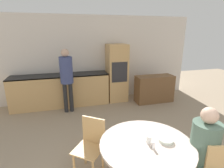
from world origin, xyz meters
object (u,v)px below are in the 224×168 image
object	(u,v)px
dining_table	(146,159)
person_standing	(67,74)
oven_unit	(117,73)
chair_near_right	(215,167)
bowl_near	(166,140)
chair_far_left	(91,143)
person_seated	(205,148)
cup	(149,139)
sideboard	(154,89)

from	to	relation	value
dining_table	person_standing	size ratio (longest dim) A/B	0.70
oven_unit	dining_table	distance (m)	3.45
person_standing	chair_near_right	bearing A→B (deg)	-61.97
dining_table	bowl_near	bearing A→B (deg)	-7.32
chair_far_left	person_seated	distance (m)	1.57
oven_unit	cup	distance (m)	3.42
dining_table	chair_near_right	bearing A→B (deg)	-22.07
chair_far_left	person_standing	world-z (taller)	person_standing
oven_unit	cup	size ratio (longest dim) A/B	18.36
chair_near_right	cup	distance (m)	0.89
sideboard	dining_table	world-z (taller)	sideboard
chair_far_left	oven_unit	bearing A→B (deg)	103.30
dining_table	cup	distance (m)	0.29
sideboard	cup	distance (m)	3.38
oven_unit	bowl_near	xyz separation A→B (m)	(-0.37, -3.40, -0.10)
person_seated	cup	world-z (taller)	person_seated
bowl_near	cup	bearing A→B (deg)	171.14
person_standing	bowl_near	xyz separation A→B (m)	(1.15, -2.89, -0.28)
oven_unit	cup	xyz separation A→B (m)	(-0.59, -3.37, -0.07)
person_seated	person_standing	bearing A→B (deg)	117.35
chair_far_left	cup	xyz separation A→B (m)	(0.66, -0.59, 0.32)
oven_unit	sideboard	world-z (taller)	oven_unit
person_standing	dining_table	bearing A→B (deg)	-72.58
sideboard	cup	bearing A→B (deg)	-119.88
sideboard	person_standing	distance (m)	2.68
dining_table	person_seated	xyz separation A→B (m)	(0.70, -0.23, 0.20)
sideboard	person_seated	distance (m)	3.31
person_standing	person_seated	bearing A→B (deg)	-62.65
chair_near_right	chair_far_left	distance (m)	1.69
sideboard	chair_near_right	bearing A→B (deg)	-105.66
dining_table	chair_far_left	size ratio (longest dim) A/B	1.38
person_seated	bowl_near	bearing A→B (deg)	156.44
chair_near_right	bowl_near	distance (m)	0.68
person_seated	bowl_near	world-z (taller)	person_seated
person_standing	bowl_near	bearing A→B (deg)	-68.27
chair_far_left	bowl_near	world-z (taller)	chair_far_left
bowl_near	chair_near_right	bearing A→B (deg)	-28.21
oven_unit	person_seated	size ratio (longest dim) A/B	1.41
dining_table	person_standing	distance (m)	3.04
chair_far_left	cup	bearing A→B (deg)	-4.37
oven_unit	person_seated	bearing A→B (deg)	-88.80
chair_near_right	person_seated	xyz separation A→B (m)	(-0.10, 0.10, 0.24)
chair_far_left	bowl_near	size ratio (longest dim) A/B	4.64
person_standing	bowl_near	distance (m)	3.12
chair_far_left	bowl_near	xyz separation A→B (m)	(0.88, -0.62, 0.30)
chair_near_right	person_seated	world-z (taller)	person_seated
sideboard	bowl_near	world-z (taller)	sideboard
chair_far_left	person_standing	distance (m)	2.36
sideboard	dining_table	distance (m)	3.37
dining_table	sideboard	bearing A→B (deg)	59.66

